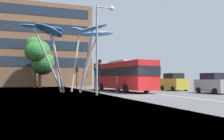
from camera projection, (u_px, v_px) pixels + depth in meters
The scene contains 17 objects.
ground at pixel (130, 96), 22.01m from camera, with size 120.00×240.00×0.10m.
red_bus at pixel (123, 75), 29.05m from camera, with size 3.69×11.51×3.63m.
leaf_sculpture at pixel (71, 34), 27.95m from camera, with size 10.81×10.29×8.24m.
traffic_light_kerb_near at pixel (100, 69), 24.66m from camera, with size 0.28×0.42×3.44m.
traffic_light_kerb_far at pixel (95, 71), 28.50m from camera, with size 0.28×0.42×3.27m.
traffic_light_island_mid at pixel (77, 73), 35.48m from camera, with size 0.28×0.42×3.30m.
car_parked_near at pixel (213, 84), 25.08m from camera, with size 1.93×3.84×2.09m.
car_parked_mid at pixel (174, 82), 31.42m from camera, with size 2.07×3.93×2.21m.
car_parked_far at pixel (146, 82), 37.71m from camera, with size 1.96×4.20×2.22m.
car_side_street at pixel (131, 81), 43.74m from camera, with size 2.04×4.56×2.24m.
car_far_side at pixel (119, 81), 48.86m from camera, with size 2.07×3.95×2.27m.
street_lamp at pixel (101, 38), 22.51m from camera, with size 1.77×0.44×8.33m.
tree_pavement_near at pixel (38, 51), 42.24m from camera, with size 4.46×4.85×8.72m.
tree_pavement_far at pixel (42, 59), 41.75m from camera, with size 4.64×4.76×7.57m.
pedestrian at pixel (117, 84), 26.13m from camera, with size 0.34×0.34×1.78m.
no_entry_sign at pixel (85, 78), 29.27m from camera, with size 0.60×0.12×2.34m.
backdrop_building at pixel (18, 46), 49.13m from camera, with size 27.94×10.58×15.95m.
Camera 1 is at (-9.62, -20.23, 1.52)m, focal length 39.33 mm.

